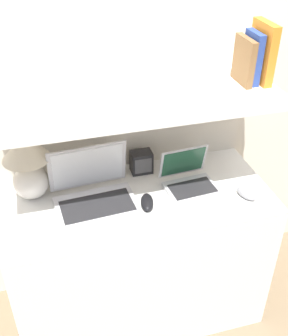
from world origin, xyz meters
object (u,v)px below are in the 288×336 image
(computer_mouse, at_px, (147,202))
(table_lamp, at_px, (28,164))
(router_box, at_px, (141,162))
(book_orange, at_px, (263,52))
(laptop_small, at_px, (189,180))
(second_mouse, at_px, (246,193))
(laptop_large, at_px, (94,193))
(book_blue, at_px, (252,58))
(book_brown, at_px, (244,61))

(computer_mouse, bearing_deg, table_lamp, 156.51)
(router_box, xyz_separation_m, book_orange, (0.49, -0.13, 0.54))
(laptop_small, height_order, book_orange, book_orange)
(laptop_small, relative_size, book_orange, 0.99)
(computer_mouse, bearing_deg, second_mouse, -7.61)
(laptop_large, height_order, book_orange, book_orange)
(laptop_large, relative_size, book_orange, 1.47)
(computer_mouse, relative_size, second_mouse, 1.08)
(table_lamp, xyz_separation_m, book_orange, (1.01, -0.07, 0.42))
(laptop_small, xyz_separation_m, second_mouse, (0.22, -0.14, -0.02))
(laptop_large, height_order, router_box, laptop_large)
(second_mouse, distance_m, book_blue, 0.59)
(router_box, bearing_deg, table_lamp, -173.92)
(book_blue, bearing_deg, laptop_large, -176.08)
(book_blue, bearing_deg, table_lamp, 175.80)
(router_box, bearing_deg, computer_mouse, -99.80)
(book_blue, bearing_deg, computer_mouse, -164.46)
(laptop_large, xyz_separation_m, computer_mouse, (0.22, -0.09, -0.03))
(table_lamp, relative_size, computer_mouse, 2.48)
(book_orange, bearing_deg, second_mouse, -113.81)
(second_mouse, height_order, book_brown, book_brown)
(computer_mouse, xyz_separation_m, book_orange, (0.54, 0.14, 0.58))
(laptop_large, bearing_deg, book_brown, 4.13)
(laptop_small, xyz_separation_m, book_brown, (0.23, 0.06, 0.53))
(table_lamp, bearing_deg, computer_mouse, -23.49)
(table_lamp, relative_size, laptop_large, 0.84)
(laptop_large, relative_size, router_box, 3.34)
(table_lamp, xyz_separation_m, second_mouse, (0.93, -0.27, -0.16))
(laptop_large, distance_m, second_mouse, 0.68)
(table_lamp, distance_m, laptop_large, 0.31)
(book_orange, relative_size, book_brown, 1.29)
(book_orange, bearing_deg, book_blue, 180.00)
(laptop_large, distance_m, book_blue, 0.89)
(computer_mouse, bearing_deg, laptop_large, 158.11)
(computer_mouse, xyz_separation_m, book_blue, (0.49, 0.14, 0.56))
(computer_mouse, relative_size, book_orange, 0.50)
(laptop_large, height_order, laptop_small, laptop_large)
(laptop_small, distance_m, book_orange, 0.64)
(table_lamp, relative_size, second_mouse, 2.69)
(laptop_large, distance_m, book_orange, 0.93)
(table_lamp, relative_size, laptop_small, 1.26)
(laptop_small, bearing_deg, computer_mouse, -160.22)
(computer_mouse, distance_m, book_blue, 0.76)
(second_mouse, bearing_deg, laptop_small, 147.93)
(book_orange, bearing_deg, router_box, 165.46)
(book_orange, bearing_deg, computer_mouse, -165.68)
(table_lamp, relative_size, book_blue, 1.45)
(laptop_small, bearing_deg, book_brown, 13.68)
(laptop_small, bearing_deg, router_box, 134.31)
(laptop_large, relative_size, laptop_small, 1.50)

